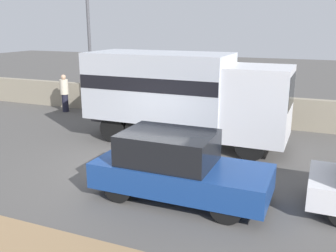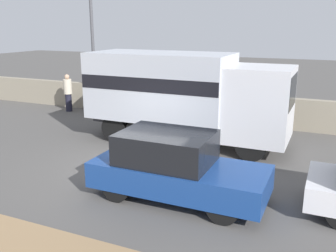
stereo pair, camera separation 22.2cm
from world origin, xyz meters
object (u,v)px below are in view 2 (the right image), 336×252
object	(u,v)px
pedestrian	(68,92)
car_hatchback	(175,167)
box_truck	(182,91)
street_lamp	(91,12)

from	to	relation	value
pedestrian	car_hatchback	bearing A→B (deg)	-38.34
box_truck	car_hatchback	size ratio (longest dim) A/B	1.67
street_lamp	box_truck	world-z (taller)	street_lamp
street_lamp	car_hatchback	distance (m)	10.32
car_hatchback	pedestrian	bearing A→B (deg)	141.66
street_lamp	pedestrian	size ratio (longest dim) A/B	4.50
box_truck	pedestrian	distance (m)	7.32
street_lamp	pedestrian	distance (m)	3.99
street_lamp	car_hatchback	bearing A→B (deg)	-44.31
car_hatchback	pedestrian	xyz separation A→B (m)	(-8.40, 6.64, 0.14)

